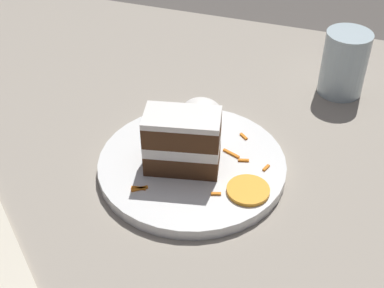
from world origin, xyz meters
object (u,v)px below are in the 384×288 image
(plate, at_px, (192,165))
(cream_dollop, at_px, (202,112))
(drinking_glass, at_px, (343,67))
(orange_garnish, at_px, (248,190))
(cake_slice, at_px, (182,141))

(plate, bearing_deg, cream_dollop, -80.64)
(plate, relative_size, drinking_glass, 2.41)
(plate, xyz_separation_m, orange_garnish, (-0.09, 0.04, 0.01))
(cream_dollop, relative_size, orange_garnish, 1.09)
(plate, relative_size, cake_slice, 2.41)
(cream_dollop, distance_m, orange_garnish, 0.17)
(plate, distance_m, cream_dollop, 0.10)
(plate, relative_size, cream_dollop, 4.27)
(plate, height_order, orange_garnish, orange_garnish)
(cake_slice, xyz_separation_m, cream_dollop, (0.01, -0.11, -0.02))
(cake_slice, relative_size, cream_dollop, 1.77)
(cake_slice, relative_size, drinking_glass, 1.00)
(drinking_glass, bearing_deg, cream_dollop, 43.93)
(cake_slice, bearing_deg, plate, 134.83)
(plate, xyz_separation_m, cake_slice, (0.01, 0.01, 0.05))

